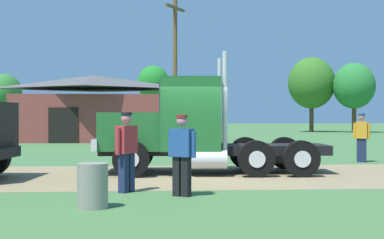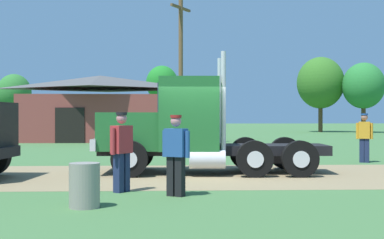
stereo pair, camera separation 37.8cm
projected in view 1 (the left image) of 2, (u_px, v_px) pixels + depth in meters
The scene contains 13 objects.
ground_plane at pixel (201, 176), 15.13m from camera, with size 200.00×200.00×0.00m, color #406B3A.
dirt_track at pixel (201, 175), 15.13m from camera, with size 120.00×6.10×0.01m, color #877553.
truck_foreground_white at pixel (184, 129), 15.80m from camera, with size 6.86×2.87×3.50m.
visitor_standing_near at pixel (126, 148), 11.82m from camera, with size 0.49×0.58×1.77m.
visitor_walking_mid at pixel (182, 152), 11.24m from camera, with size 0.58×0.46×1.71m.
visitor_far_side at pixel (362, 136), 19.45m from camera, with size 0.55×0.40×1.78m.
steel_barrel at pixel (93, 186), 9.80m from camera, with size 0.57×0.57×0.83m, color gray.
shed_building at pixel (93, 109), 36.13m from camera, with size 10.28×6.84×4.43m.
utility_pole_far at pixel (175, 67), 31.72m from camera, with size 1.24×1.97×8.71m.
tree_left at pixel (5, 93), 52.37m from camera, with size 3.33×3.33×5.81m.
tree_mid at pixel (153, 84), 57.75m from camera, with size 3.45×3.45×7.12m.
tree_right at pixel (312, 83), 55.43m from camera, with size 4.84×4.84×7.76m.
tree_far_right at pixel (354, 86), 53.60m from camera, with size 4.18×4.18×6.99m.
Camera 1 is at (-1.23, -15.07, 1.70)m, focal length 50.00 mm.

